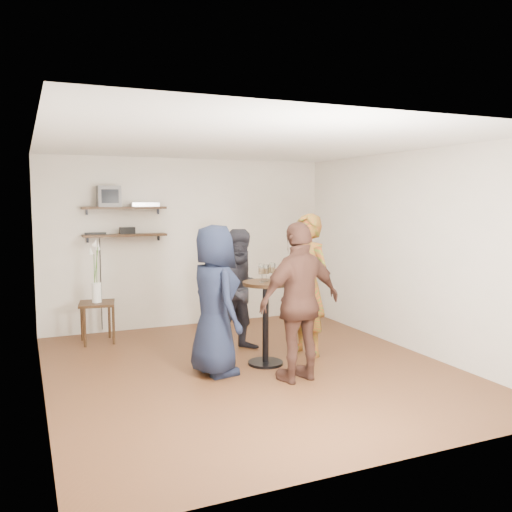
{
  "coord_description": "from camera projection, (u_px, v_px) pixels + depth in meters",
  "views": [
    {
      "loc": [
        -2.39,
        -5.66,
        1.98
      ],
      "look_at": [
        0.24,
        0.4,
        1.28
      ],
      "focal_mm": 38.0,
      "sensor_mm": 36.0,
      "label": 1
    }
  ],
  "objects": [
    {
      "name": "room",
      "position": [
        251.0,
        259.0,
        6.18
      ],
      "size": [
        4.58,
        5.08,
        2.68
      ],
      "color": "#482517",
      "rests_on": "ground"
    },
    {
      "name": "shelf_upper",
      "position": [
        124.0,
        208.0,
        7.9
      ],
      "size": [
        1.2,
        0.25,
        0.04
      ],
      "primitive_type": "cube",
      "color": "black",
      "rests_on": "room"
    },
    {
      "name": "shelf_lower",
      "position": [
        125.0,
        235.0,
        7.94
      ],
      "size": [
        1.2,
        0.25,
        0.04
      ],
      "primitive_type": "cube",
      "color": "black",
      "rests_on": "room"
    },
    {
      "name": "crt_monitor",
      "position": [
        109.0,
        196.0,
        7.79
      ],
      "size": [
        0.32,
        0.3,
        0.3
      ],
      "primitive_type": "cube",
      "color": "#59595B",
      "rests_on": "shelf_upper"
    },
    {
      "name": "dvd_deck",
      "position": [
        144.0,
        205.0,
        8.01
      ],
      "size": [
        0.4,
        0.24,
        0.06
      ],
      "primitive_type": "cube",
      "color": "silver",
      "rests_on": "shelf_upper"
    },
    {
      "name": "radio",
      "position": [
        127.0,
        231.0,
        7.94
      ],
      "size": [
        0.22,
        0.1,
        0.1
      ],
      "primitive_type": "cube",
      "color": "black",
      "rests_on": "shelf_lower"
    },
    {
      "name": "power_strip",
      "position": [
        95.0,
        233.0,
        7.82
      ],
      "size": [
        0.3,
        0.05,
        0.03
      ],
      "primitive_type": "cube",
      "color": "black",
      "rests_on": "shelf_lower"
    },
    {
      "name": "side_table",
      "position": [
        97.0,
        309.0,
        7.45
      ],
      "size": [
        0.54,
        0.54,
        0.56
      ],
      "rotation": [
        0.0,
        0.0,
        -0.17
      ],
      "color": "black",
      "rests_on": "room"
    },
    {
      "name": "vase_lilies",
      "position": [
        96.0,
        282.0,
        7.41
      ],
      "size": [
        0.19,
        0.19,
        0.89
      ],
      "rotation": [
        0.0,
        0.0,
        -0.17
      ],
      "color": "white",
      "rests_on": "side_table"
    },
    {
      "name": "drinks_table",
      "position": [
        266.0,
        311.0,
        6.44
      ],
      "size": [
        0.55,
        0.55,
        1.0
      ],
      "color": "black",
      "rests_on": "room"
    },
    {
      "name": "wine_glass_fl",
      "position": [
        262.0,
        270.0,
        6.34
      ],
      "size": [
        0.07,
        0.07,
        0.22
      ],
      "color": "silver",
      "rests_on": "drinks_table"
    },
    {
      "name": "wine_glass_fr",
      "position": [
        272.0,
        269.0,
        6.4
      ],
      "size": [
        0.07,
        0.07,
        0.22
      ],
      "color": "silver",
      "rests_on": "drinks_table"
    },
    {
      "name": "wine_glass_bl",
      "position": [
        263.0,
        271.0,
        6.43
      ],
      "size": [
        0.06,
        0.06,
        0.19
      ],
      "color": "silver",
      "rests_on": "drinks_table"
    },
    {
      "name": "wine_glass_br",
      "position": [
        266.0,
        270.0,
        6.41
      ],
      "size": [
        0.07,
        0.07,
        0.2
      ],
      "color": "silver",
      "rests_on": "drinks_table"
    },
    {
      "name": "person_plaid",
      "position": [
        307.0,
        285.0,
        6.84
      ],
      "size": [
        0.58,
        0.74,
        1.8
      ],
      "primitive_type": "imported",
      "rotation": [
        0.0,
        0.0,
        -1.31
      ],
      "color": "red",
      "rests_on": "room"
    },
    {
      "name": "person_dark",
      "position": [
        242.0,
        290.0,
        7.04
      ],
      "size": [
        0.8,
        0.63,
        1.59
      ],
      "primitive_type": "imported",
      "rotation": [
        0.0,
        0.0,
        0.04
      ],
      "color": "black",
      "rests_on": "room"
    },
    {
      "name": "person_navy",
      "position": [
        214.0,
        300.0,
        6.08
      ],
      "size": [
        0.64,
        0.89,
        1.7
      ],
      "primitive_type": "imported",
      "rotation": [
        0.0,
        0.0,
        1.7
      ],
      "color": "black",
      "rests_on": "room"
    },
    {
      "name": "person_brown",
      "position": [
        300.0,
        302.0,
        5.85
      ],
      "size": [
        1.07,
        0.58,
        1.74
      ],
      "primitive_type": "imported",
      "rotation": [
        0.0,
        0.0,
        3.3
      ],
      "color": "#42251C",
      "rests_on": "room"
    }
  ]
}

